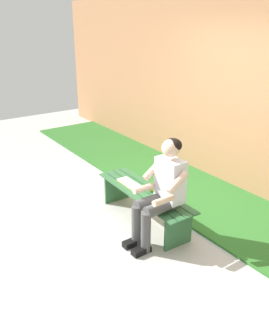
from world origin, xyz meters
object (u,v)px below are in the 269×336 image
object	(u,v)px
apple	(152,188)
book_open	(130,184)
bench_near	(144,198)
person_seated	(162,189)

from	to	relation	value
apple	book_open	world-z (taller)	apple
bench_near	apple	distance (m)	0.17
person_seated	apple	xyz separation A→B (m)	(0.40, -0.17, -0.20)
bench_near	book_open	world-z (taller)	book_open
person_seated	book_open	bearing A→B (deg)	-4.80
person_seated	apple	bearing A→B (deg)	-22.87
person_seated	book_open	size ratio (longest dim) A/B	2.95
person_seated	apple	world-z (taller)	person_seated
person_seated	apple	size ratio (longest dim) A/B	14.49
bench_near	book_open	bearing A→B (deg)	8.21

